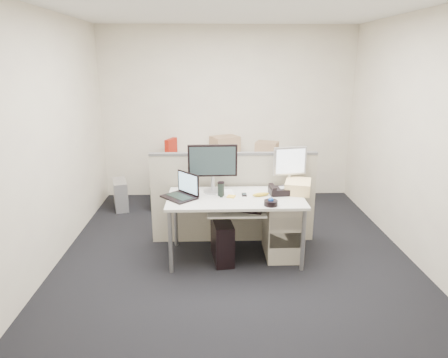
{
  "coord_description": "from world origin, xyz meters",
  "views": [
    {
      "loc": [
        -0.26,
        -4.15,
        2.18
      ],
      "look_at": [
        -0.12,
        0.15,
        0.89
      ],
      "focal_mm": 32.0,
      "sensor_mm": 36.0,
      "label": 1
    }
  ],
  "objects_px": {
    "laptop": "(179,186)",
    "desk_phone": "(280,191)",
    "desk": "(236,202)",
    "monitor_main": "(213,169)"
  },
  "relations": [
    {
      "from": "desk",
      "to": "laptop",
      "type": "distance_m",
      "value": 0.65
    },
    {
      "from": "desk",
      "to": "laptop",
      "type": "height_order",
      "value": "laptop"
    },
    {
      "from": "laptop",
      "to": "desk_phone",
      "type": "relative_size",
      "value": 1.54
    },
    {
      "from": "desk",
      "to": "desk_phone",
      "type": "height_order",
      "value": "desk_phone"
    },
    {
      "from": "laptop",
      "to": "desk",
      "type": "bearing_deg",
      "value": 49.52
    },
    {
      "from": "laptop",
      "to": "desk_phone",
      "type": "xyz_separation_m",
      "value": [
        1.12,
        0.1,
        -0.1
      ]
    },
    {
      "from": "monitor_main",
      "to": "laptop",
      "type": "height_order",
      "value": "monitor_main"
    },
    {
      "from": "desk_phone",
      "to": "desk",
      "type": "bearing_deg",
      "value": -175.63
    },
    {
      "from": "desk",
      "to": "monitor_main",
      "type": "xyz_separation_m",
      "value": [
        -0.25,
        0.18,
        0.34
      ]
    },
    {
      "from": "monitor_main",
      "to": "laptop",
      "type": "relative_size",
      "value": 1.55
    }
  ]
}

